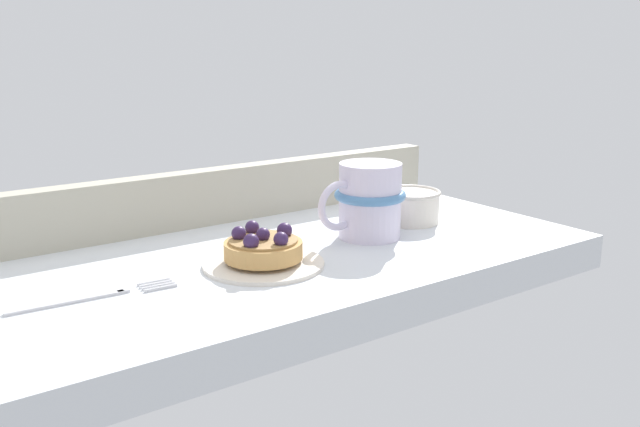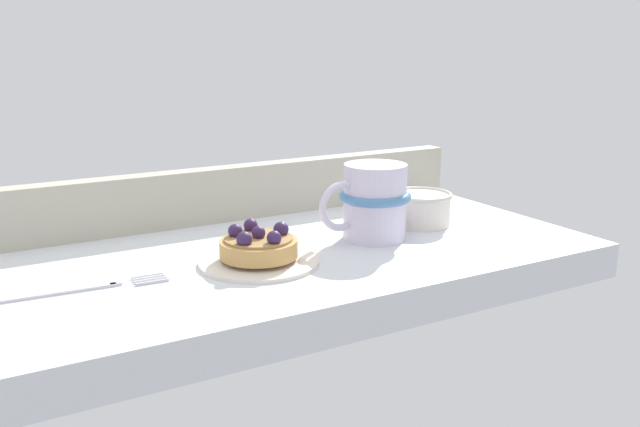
% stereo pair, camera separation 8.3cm
% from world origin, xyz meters
% --- Properties ---
extents(ground_plane, '(0.77, 0.37, 0.04)m').
position_xyz_m(ground_plane, '(0.00, 0.00, -0.02)').
color(ground_plane, silver).
extents(window_rail_back, '(0.75, 0.03, 0.08)m').
position_xyz_m(window_rail_back, '(0.00, 0.17, 0.04)').
color(window_rail_back, '#B2AD99').
rests_on(window_rail_back, ground_plane).
extents(dessert_plate, '(0.14, 0.14, 0.01)m').
position_xyz_m(dessert_plate, '(-0.04, -0.03, 0.00)').
color(dessert_plate, silver).
rests_on(dessert_plate, ground_plane).
extents(raspberry_tart, '(0.09, 0.09, 0.04)m').
position_xyz_m(raspberry_tart, '(-0.04, -0.03, 0.02)').
color(raspberry_tart, tan).
rests_on(raspberry_tart, dessert_plate).
extents(coffee_mug, '(0.13, 0.09, 0.10)m').
position_xyz_m(coffee_mug, '(0.13, -0.01, 0.05)').
color(coffee_mug, silver).
rests_on(coffee_mug, ground_plane).
extents(dessert_fork, '(0.17, 0.03, 0.01)m').
position_xyz_m(dessert_fork, '(-0.23, -0.02, 0.00)').
color(dessert_fork, silver).
rests_on(dessert_fork, ground_plane).
extents(sugar_bowl, '(0.08, 0.08, 0.05)m').
position_xyz_m(sugar_bowl, '(0.23, 0.01, 0.02)').
color(sugar_bowl, silver).
rests_on(sugar_bowl, ground_plane).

